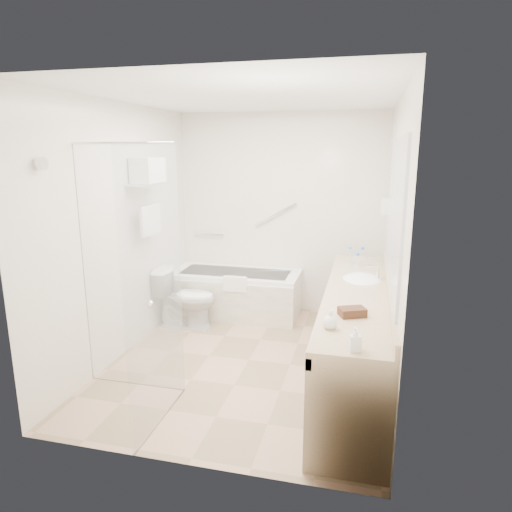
% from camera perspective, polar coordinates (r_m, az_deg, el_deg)
% --- Properties ---
extents(floor, '(3.20, 3.20, 0.00)m').
position_cam_1_polar(floor, '(4.67, -0.90, -12.86)').
color(floor, tan).
rests_on(floor, ground).
extents(ceiling, '(2.60, 3.20, 0.10)m').
position_cam_1_polar(ceiling, '(4.22, -1.03, 19.28)').
color(ceiling, white).
rests_on(ceiling, wall_back).
extents(wall_back, '(2.60, 0.10, 2.50)m').
position_cam_1_polar(wall_back, '(5.81, 3.06, 5.25)').
color(wall_back, silver).
rests_on(wall_back, ground).
extents(wall_front, '(2.60, 0.10, 2.50)m').
position_cam_1_polar(wall_front, '(2.80, -9.32, -3.66)').
color(wall_front, silver).
rests_on(wall_front, ground).
extents(wall_left, '(0.10, 3.20, 2.50)m').
position_cam_1_polar(wall_left, '(4.77, -16.27, 2.98)').
color(wall_left, silver).
rests_on(wall_left, ground).
extents(wall_right, '(0.10, 3.20, 2.50)m').
position_cam_1_polar(wall_right, '(4.14, 16.71, 1.47)').
color(wall_right, silver).
rests_on(wall_right, ground).
extents(bathtub, '(1.60, 0.73, 0.59)m').
position_cam_1_polar(bathtub, '(5.80, -2.59, -4.64)').
color(bathtub, white).
rests_on(bathtub, floor).
extents(grab_bar_short, '(0.40, 0.03, 0.03)m').
position_cam_1_polar(grab_bar_short, '(6.07, -5.90, 2.67)').
color(grab_bar_short, silver).
rests_on(grab_bar_short, wall_back).
extents(grab_bar_long, '(0.53, 0.03, 0.33)m').
position_cam_1_polar(grab_bar_long, '(5.78, 2.50, 5.22)').
color(grab_bar_long, silver).
rests_on(grab_bar_long, wall_back).
extents(shower_enclosure, '(0.96, 0.91, 2.11)m').
position_cam_1_polar(shower_enclosure, '(3.70, -14.17, -2.70)').
color(shower_enclosure, silver).
rests_on(shower_enclosure, floor).
extents(towel_shelf, '(0.24, 0.55, 0.81)m').
position_cam_1_polar(towel_shelf, '(4.95, -13.30, 9.39)').
color(towel_shelf, silver).
rests_on(towel_shelf, wall_left).
extents(vanity_counter, '(0.55, 2.70, 0.95)m').
position_cam_1_polar(vanity_counter, '(4.16, 12.43, -6.99)').
color(vanity_counter, tan).
rests_on(vanity_counter, floor).
extents(sink, '(0.40, 0.52, 0.14)m').
position_cam_1_polar(sink, '(4.48, 13.08, -3.12)').
color(sink, white).
rests_on(sink, vanity_counter).
extents(faucet, '(0.03, 0.03, 0.14)m').
position_cam_1_polar(faucet, '(4.45, 15.02, -1.86)').
color(faucet, silver).
rests_on(faucet, vanity_counter).
extents(mirror, '(0.02, 2.00, 1.20)m').
position_cam_1_polar(mirror, '(3.95, 16.95, 5.31)').
color(mirror, '#AFB4BC').
rests_on(mirror, wall_right).
extents(hairdryer_unit, '(0.08, 0.10, 0.18)m').
position_cam_1_polar(hairdryer_unit, '(5.15, 15.79, 5.98)').
color(hairdryer_unit, silver).
rests_on(hairdryer_unit, wall_right).
extents(toilet, '(0.73, 0.44, 0.69)m').
position_cam_1_polar(toilet, '(5.44, -8.78, -5.25)').
color(toilet, white).
rests_on(toilet, floor).
extents(amenity_basket, '(0.22, 0.19, 0.06)m').
position_cam_1_polar(amenity_basket, '(3.47, 11.93, -6.85)').
color(amenity_basket, '#472A19').
rests_on(amenity_basket, vanity_counter).
extents(soap_bottle_a, '(0.11, 0.16, 0.07)m').
position_cam_1_polar(soap_bottle_a, '(2.90, 12.24, -10.84)').
color(soap_bottle_a, silver).
rests_on(soap_bottle_a, vanity_counter).
extents(soap_bottle_b, '(0.13, 0.15, 0.10)m').
position_cam_1_polar(soap_bottle_b, '(3.20, 9.26, -8.07)').
color(soap_bottle_b, silver).
rests_on(soap_bottle_b, vanity_counter).
extents(water_bottle_left, '(0.06, 0.06, 0.20)m').
position_cam_1_polar(water_bottle_left, '(4.64, 12.52, -0.96)').
color(water_bottle_left, silver).
rests_on(water_bottle_left, vanity_counter).
extents(water_bottle_mid, '(0.06, 0.06, 0.21)m').
position_cam_1_polar(water_bottle_mid, '(4.92, 13.10, -0.17)').
color(water_bottle_mid, silver).
rests_on(water_bottle_mid, vanity_counter).
extents(water_bottle_right, '(0.05, 0.05, 0.17)m').
position_cam_1_polar(water_bottle_right, '(5.06, 11.67, 0.08)').
color(water_bottle_right, silver).
rests_on(water_bottle_right, vanity_counter).
extents(drinking_glass_near, '(0.07, 0.07, 0.08)m').
position_cam_1_polar(drinking_glass_near, '(4.60, 11.33, -1.68)').
color(drinking_glass_near, silver).
rests_on(drinking_glass_near, vanity_counter).
extents(drinking_glass_far, '(0.09, 0.09, 0.09)m').
position_cam_1_polar(drinking_glass_far, '(5.02, 12.14, -0.43)').
color(drinking_glass_far, silver).
rests_on(drinking_glass_far, vanity_counter).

